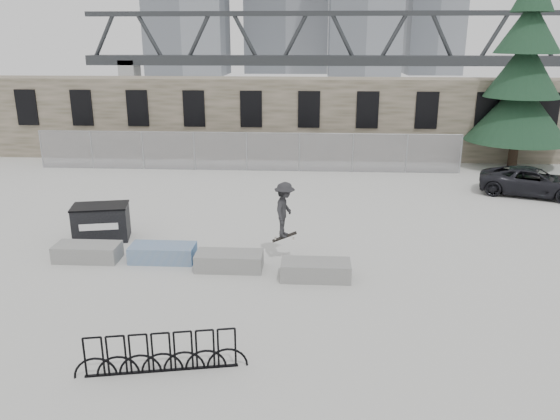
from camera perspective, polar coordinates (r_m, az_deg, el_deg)
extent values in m
plane|color=#B8B8B3|center=(17.06, -8.44, -5.63)|extent=(120.00, 120.00, 0.00)
cube|color=brown|center=(32.07, -2.76, 9.62)|extent=(36.00, 2.50, 4.50)
cube|color=black|center=(34.58, -24.95, 9.70)|extent=(1.20, 0.12, 2.00)
cube|color=black|center=(33.20, -20.00, 10.00)|extent=(1.20, 0.12, 2.00)
cube|color=black|center=(32.08, -14.66, 10.25)|extent=(1.20, 0.12, 2.00)
cube|color=black|center=(31.25, -8.97, 10.42)|extent=(1.20, 0.12, 2.00)
cube|color=black|center=(30.73, -3.03, 10.49)|extent=(1.20, 0.12, 2.00)
cube|color=black|center=(30.55, 3.05, 10.45)|extent=(1.20, 0.12, 2.00)
cube|color=black|center=(30.69, 9.13, 10.29)|extent=(1.20, 0.12, 2.00)
cube|color=black|center=(31.17, 15.08, 10.02)|extent=(1.20, 0.12, 2.00)
cube|color=black|center=(31.96, 20.78, 9.67)|extent=(1.20, 0.12, 2.00)
cube|color=black|center=(33.04, 26.15, 9.25)|extent=(1.20, 0.12, 2.00)
cylinder|color=gray|center=(31.85, -23.68, 5.83)|extent=(0.06, 0.06, 2.00)
cylinder|color=gray|center=(30.70, -19.08, 5.96)|extent=(0.06, 0.06, 2.00)
cylinder|color=gray|center=(29.77, -14.15, 6.05)|extent=(0.06, 0.06, 2.00)
cylinder|color=gray|center=(29.06, -8.94, 6.10)|extent=(0.06, 0.06, 2.00)
cylinder|color=gray|center=(28.61, -3.52, 6.10)|extent=(0.06, 0.06, 2.00)
cylinder|color=gray|center=(28.41, 2.03, 6.04)|extent=(0.06, 0.06, 2.00)
cylinder|color=gray|center=(28.48, 7.60, 5.92)|extent=(0.06, 0.06, 2.00)
cylinder|color=gray|center=(28.81, 13.08, 5.76)|extent=(0.06, 0.06, 2.00)
cylinder|color=gray|center=(29.40, 18.40, 5.54)|extent=(0.06, 0.06, 2.00)
cube|color=#99999E|center=(28.61, -3.52, 6.10)|extent=(22.00, 0.02, 2.00)
cylinder|color=gray|center=(28.43, -3.56, 8.07)|extent=(22.00, 0.04, 0.04)
cube|color=gray|center=(18.14, -19.47, -4.17)|extent=(2.00, 0.90, 0.52)
cube|color=#2D471E|center=(18.07, -19.53, -3.58)|extent=(1.76, 0.66, 0.10)
cube|color=#35629F|center=(17.43, -12.14, -4.41)|extent=(2.00, 0.90, 0.52)
cube|color=#2D471E|center=(17.36, -12.18, -3.80)|extent=(1.76, 0.66, 0.10)
cube|color=gray|center=(16.52, -5.32, -5.32)|extent=(2.00, 0.90, 0.52)
cube|color=#2D471E|center=(16.45, -5.34, -4.68)|extent=(1.76, 0.66, 0.10)
cube|color=gray|center=(15.87, 3.75, -6.28)|extent=(2.00, 0.90, 0.52)
cube|color=#2D471E|center=(15.79, 3.77, -5.62)|extent=(1.76, 0.66, 0.10)
cube|color=black|center=(19.73, -18.16, -1.29)|extent=(1.99, 1.44, 1.17)
cube|color=black|center=(19.55, -18.33, 0.39)|extent=(2.05, 1.49, 0.05)
cube|color=white|center=(19.19, -18.43, -1.69)|extent=(1.24, 0.28, 0.23)
cube|color=black|center=(12.13, -12.16, -16.08)|extent=(3.10, 0.65, 0.04)
torus|color=black|center=(12.11, -18.87, -14.36)|extent=(0.88, 0.22, 0.89)
torus|color=black|center=(12.02, -16.71, -14.38)|extent=(0.88, 0.22, 0.89)
torus|color=black|center=(11.95, -14.51, -14.37)|extent=(0.88, 0.22, 0.89)
torus|color=black|center=(11.90, -12.29, -14.35)|extent=(0.88, 0.22, 0.89)
torus|color=black|center=(11.87, -10.06, -14.31)|extent=(0.88, 0.22, 0.89)
torus|color=black|center=(11.85, -7.82, -14.24)|extent=(0.88, 0.22, 0.89)
torus|color=black|center=(11.85, -5.58, -14.16)|extent=(0.88, 0.22, 0.89)
cylinder|color=#38281E|center=(32.12, 23.27, 6.14)|extent=(0.50, 0.50, 2.19)
cone|color=black|center=(31.85, 23.68, 9.50)|extent=(5.37, 5.37, 3.20)
cone|color=black|center=(31.67, 24.18, 13.42)|extent=(3.84, 3.84, 3.00)
cone|color=black|center=(31.64, 24.65, 17.01)|extent=(3.29, 3.29, 2.60)
cube|color=#2D3033|center=(70.69, 9.08, 15.17)|extent=(70.00, 3.00, 1.20)
cube|color=#2D3033|center=(70.70, 9.30, 19.63)|extent=(70.00, 0.60, 0.60)
cube|color=gray|center=(74.27, -15.39, 13.34)|extent=(2.00, 3.00, 4.00)
imported|color=black|center=(26.49, 24.87, 2.70)|extent=(4.85, 3.44, 1.23)
imported|color=#242427|center=(16.72, 0.48, 0.04)|extent=(0.84, 1.22, 1.72)
cube|color=black|center=(17.01, 0.47, -2.82)|extent=(0.78, 0.30, 0.29)
cylinder|color=beige|center=(16.97, -0.49, -3.04)|extent=(0.06, 0.03, 0.06)
cylinder|color=beige|center=(17.11, -0.45, -2.88)|extent=(0.06, 0.03, 0.06)
cylinder|color=beige|center=(16.95, 1.41, -3.08)|extent=(0.06, 0.03, 0.06)
cylinder|color=beige|center=(17.08, 1.42, -2.92)|extent=(0.06, 0.03, 0.06)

